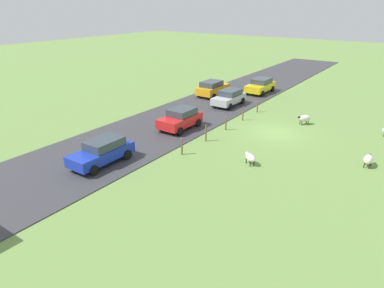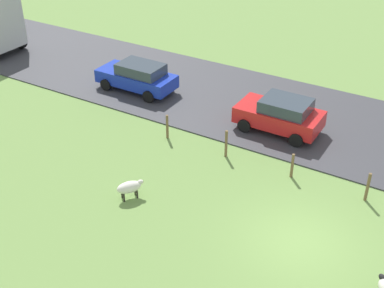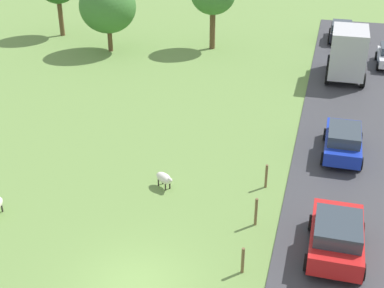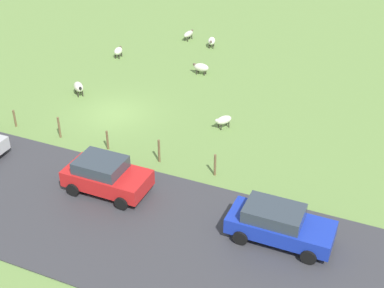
{
  "view_description": "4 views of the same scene",
  "coord_description": "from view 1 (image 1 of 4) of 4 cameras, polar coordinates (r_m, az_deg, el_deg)",
  "views": [
    {
      "loc": [
        -9.48,
        25.41,
        9.75
      ],
      "look_at": [
        2.68,
        7.9,
        1.02
      ],
      "focal_mm": 32.33,
      "sensor_mm": 36.0,
      "label": 1
    },
    {
      "loc": [
        -13.69,
        -3.85,
        12.43
      ],
      "look_at": [
        2.63,
        5.95,
        0.75
      ],
      "focal_mm": 48.81,
      "sensor_mm": 36.0,
      "label": 2
    },
    {
      "loc": [
        5.74,
        -13.44,
        13.25
      ],
      "look_at": [
        -0.29,
        8.96,
        1.19
      ],
      "focal_mm": 49.73,
      "sensor_mm": 36.0,
      "label": 3
    },
    {
      "loc": [
        23.69,
        15.32,
        15.04
      ],
      "look_at": [
        3.36,
        6.52,
        1.36
      ],
      "focal_mm": 49.47,
      "sensor_mm": 36.0,
      "label": 4
    }
  ],
  "objects": [
    {
      "name": "ground_plane",
      "position": [
        28.82,
        13.47,
        1.87
      ],
      "size": [
        160.0,
        160.0,
        0.0
      ],
      "primitive_type": "plane",
      "color": "#6B8E47"
    },
    {
      "name": "car_7",
      "position": [
        39.19,
        3.41,
        9.21
      ],
      "size": [
        2.17,
        4.36,
        1.66
      ],
      "color": "orange",
      "rests_on": "road_strip"
    },
    {
      "name": "fence_post_2",
      "position": [
        28.56,
        5.61,
        3.37
      ],
      "size": [
        0.12,
        0.12,
        1.1
      ],
      "primitive_type": "cylinder",
      "color": "brown",
      "rests_on": "ground_plane"
    },
    {
      "name": "sheep_2",
      "position": [
        24.74,
        27.1,
        -2.25
      ],
      "size": [
        0.57,
        1.15,
        0.78
      ],
      "color": "silver",
      "rests_on": "ground_plane"
    },
    {
      "name": "car_4",
      "position": [
        23.01,
        -14.6,
        -1.17
      ],
      "size": [
        2.01,
        4.34,
        1.57
      ],
      "color": "#1933B2",
      "rests_on": "road_strip"
    },
    {
      "name": "fence_post_4",
      "position": [
        23.73,
        -1.68,
        -0.43
      ],
      "size": [
        0.12,
        0.12,
        1.19
      ],
      "primitive_type": "cylinder",
      "color": "brown",
      "rests_on": "ground_plane"
    },
    {
      "name": "car_5",
      "position": [
        28.6,
        -1.94,
        4.26
      ],
      "size": [
        2.17,
        3.96,
        1.64
      ],
      "color": "red",
      "rests_on": "road_strip"
    },
    {
      "name": "fence_post_0",
      "position": [
        33.8,
        10.75,
        6.03
      ],
      "size": [
        0.12,
        0.12,
        1.04
      ],
      "primitive_type": "cylinder",
      "color": "brown",
      "rests_on": "ground_plane"
    },
    {
      "name": "sheep_3",
      "position": [
        31.26,
        18.06,
        4.05
      ],
      "size": [
        1.14,
        1.17,
        0.83
      ],
      "color": "silver",
      "rests_on": "ground_plane"
    },
    {
      "name": "road_strip",
      "position": [
        32.62,
        -0.5,
        4.94
      ],
      "size": [
        8.0,
        80.0,
        0.06
      ],
      "primitive_type": "cube",
      "color": "#38383D",
      "rests_on": "ground_plane"
    },
    {
      "name": "fence_post_3",
      "position": [
        26.06,
        2.3,
        1.79
      ],
      "size": [
        0.12,
        0.12,
        1.28
      ],
      "primitive_type": "cylinder",
      "color": "brown",
      "rests_on": "ground_plane"
    },
    {
      "name": "car_0",
      "position": [
        35.5,
        6.13,
        7.66
      ],
      "size": [
        2.06,
        4.1,
        1.56
      ],
      "color": "#B7B7BC",
      "rests_on": "road_strip"
    },
    {
      "name": "sheep_5",
      "position": [
        22.63,
        9.58,
        -2.19
      ],
      "size": [
        1.07,
        0.94,
        0.74
      ],
      "color": "silver",
      "rests_on": "ground_plane"
    },
    {
      "name": "car_3",
      "position": [
        41.27,
        11.24,
        9.47
      ],
      "size": [
        2.14,
        4.43,
        1.62
      ],
      "color": "yellow",
      "rests_on": "road_strip"
    },
    {
      "name": "fence_post_1",
      "position": [
        31.12,
        8.4,
        4.97
      ],
      "size": [
        0.12,
        0.12,
        1.25
      ],
      "primitive_type": "cylinder",
      "color": "brown",
      "rests_on": "ground_plane"
    }
  ]
}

